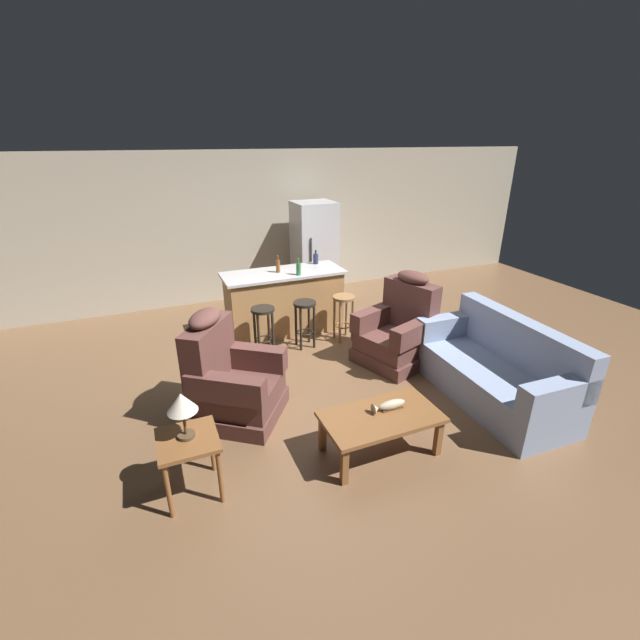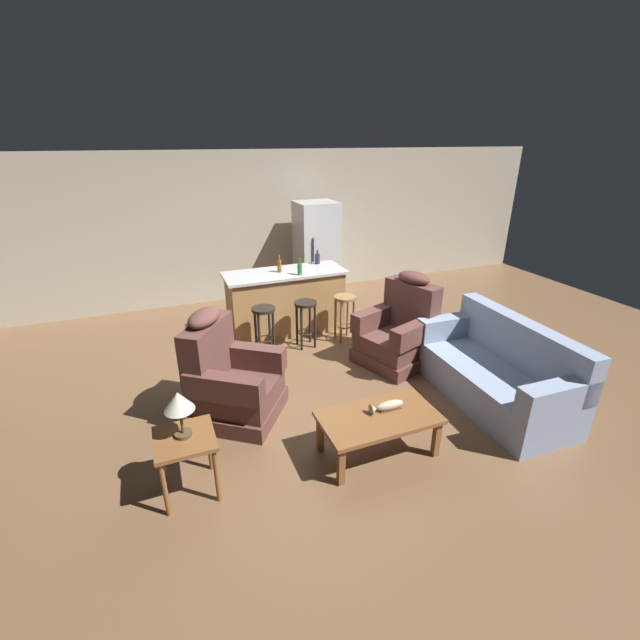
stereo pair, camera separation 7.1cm
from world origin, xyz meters
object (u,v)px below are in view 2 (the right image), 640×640
Objects in this scene: kitchen_island at (286,301)px; bottle_tall_green at (279,266)px; fish_figurine at (387,406)px; table_lamp at (179,403)px; couch at (497,373)px; bottle_short_amber at (317,259)px; recliner_near_lamp at (230,380)px; recliner_near_island at (399,332)px; coffee_table at (379,421)px; bottle_wine_dark at (300,269)px; refrigerator at (316,252)px; bar_stool_middle at (306,316)px; bar_stool_right at (345,310)px; bar_stool_left at (264,322)px; end_table at (186,447)px.

bottle_tall_green reaches higher than kitchen_island.
kitchen_island reaches higher than fish_figurine.
table_lamp is 3.36m from kitchen_island.
couch is 7.63× the size of bottle_tall_green.
bottle_tall_green is 1.16× the size of bottle_short_amber.
fish_figurine is at bearing -100.04° from bottle_short_amber.
recliner_near_lamp reaches higher than couch.
recliner_near_island is (2.31, 0.39, 0.00)m from recliner_near_lamp.
bottle_wine_dark is (0.22, 2.79, 0.68)m from coffee_table.
refrigerator reaches higher than recliner_near_lamp.
recliner_near_island is at bearing -40.96° from bar_stool_middle.
couch is at bearing -65.85° from bar_stool_right.
recliner_near_lamp is at bearing 135.69° from coffee_table.
recliner_near_island is at bearing -63.79° from couch.
table_lamp is at bearing -120.78° from bottle_tall_green.
bar_stool_left is 2.39m from refrigerator.
recliner_near_island is at bearing 25.06° from table_lamp.
couch is 1.33m from recliner_near_island.
refrigerator reaches higher than bottle_short_amber.
refrigerator is 1.05m from bottle_short_amber.
end_table is 0.82× the size of bar_stool_left.
bar_stool_right is (-0.39, 0.86, 0.05)m from recliner_near_island.
fish_figurine is at bearing 35.43° from recliner_near_island.
end_table is at bearing -129.94° from bar_stool_middle.
table_lamp reaches higher than bar_stool_middle.
fish_figurine is 1.82m from end_table.
kitchen_island is 2.65× the size of bar_stool_middle.
kitchen_island is 2.65× the size of bar_stool_right.
bottle_short_amber reaches higher than end_table.
recliner_near_lamp and recliner_near_island have the same top height.
recliner_near_lamp is at bearing -121.12° from bottle_tall_green.
fish_figurine is at bearing 25.99° from coffee_table.
bar_stool_middle is 0.70m from bottle_wine_dark.
recliner_near_lamp is 5.52× the size of bottle_short_amber.
bottle_tall_green is at bearing 94.71° from recliner_near_lamp.
coffee_table is 2.40m from bar_stool_middle.
recliner_near_island reaches higher than bar_stool_right.
refrigerator reaches higher than bar_stool_right.
coffee_table is 2.43m from bar_stool_left.
fish_figurine is 0.50× the size of bar_stool_middle.
end_table is 0.31× the size of kitchen_island.
refrigerator is at bearing 60.16° from bottle_wine_dark.
table_lamp is 2.57m from bar_stool_left.
bottle_tall_green reaches higher than bottle_wine_dark.
fish_figurine is 0.28× the size of recliner_near_lamp.
bottle_tall_green is at bearing -55.61° from couch.
fish_figurine is 0.83× the size of table_lamp.
kitchen_island is 1.02× the size of refrigerator.
recliner_near_lamp is at bearing -136.25° from bar_stool_middle.
couch is 2.84× the size of bar_stool_middle.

